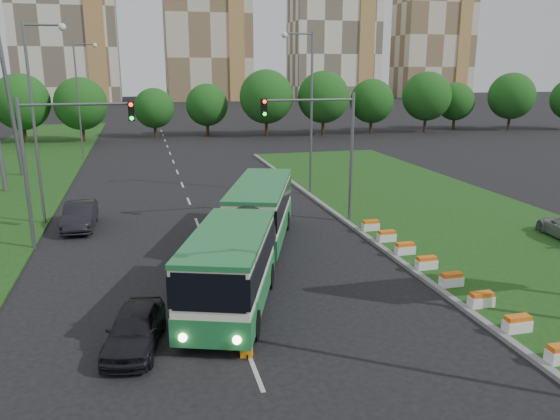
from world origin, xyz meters
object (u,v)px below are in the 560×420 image
object	(u,v)px
traffic_mast_left	(56,149)
shopping_trolley	(247,347)
articulated_bus	(243,233)
car_left_near	(135,329)
traffic_mast_median	(327,138)
pedestrian	(229,326)
car_left_far	(80,215)

from	to	relation	value
traffic_mast_left	shopping_trolley	world-z (taller)	traffic_mast_left
articulated_bus	car_left_near	world-z (taller)	articulated_bus
traffic_mast_median	pedestrian	xyz separation A→B (m)	(-8.36, -14.28, -4.47)
traffic_mast_left	car_left_far	distance (m)	5.81
articulated_bus	car_left_near	size ratio (longest dim) A/B	4.17
articulated_bus	car_left_near	distance (m)	8.56
traffic_mast_median	car_left_near	distance (m)	18.22
car_left_far	pedestrian	bearing A→B (deg)	-67.83
traffic_mast_median	articulated_bus	size ratio (longest dim) A/B	0.46
traffic_mast_left	car_left_near	bearing A→B (deg)	-73.43
traffic_mast_median	shopping_trolley	world-z (taller)	traffic_mast_median
traffic_mast_left	car_left_near	world-z (taller)	traffic_mast_left
articulated_bus	shopping_trolley	size ratio (longest dim) A/B	26.47
traffic_mast_left	car_left_near	distance (m)	13.71
traffic_mast_left	articulated_bus	bearing A→B (deg)	-32.37
car_left_far	pedestrian	size ratio (longest dim) A/B	2.75
traffic_mast_left	articulated_bus	xyz separation A→B (m)	(8.76, -5.55, -3.58)
car_left_near	articulated_bus	bearing A→B (deg)	64.98
car_left_near	shopping_trolley	bearing A→B (deg)	-11.22
traffic_mast_median	shopping_trolley	distance (m)	17.57
traffic_mast_median	shopping_trolley	xyz separation A→B (m)	(-7.87, -14.89, -5.02)
traffic_mast_median	pedestrian	size ratio (longest dim) A/B	4.55
car_left_near	shopping_trolley	xyz separation A→B (m)	(3.61, -1.52, -0.39)
articulated_bus	car_left_far	bearing A→B (deg)	151.99
traffic_mast_median	articulated_bus	distance (m)	9.83
traffic_mast_median	car_left_near	size ratio (longest dim) A/B	1.90
articulated_bus	pedestrian	world-z (taller)	articulated_bus
car_left_far	traffic_mast_left	bearing A→B (deg)	-95.19
articulated_bus	shopping_trolley	distance (m)	8.59
traffic_mast_median	traffic_mast_left	size ratio (longest dim) A/B	1.00
car_left_far	pedestrian	world-z (taller)	pedestrian
car_left_near	shopping_trolley	world-z (taller)	car_left_near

